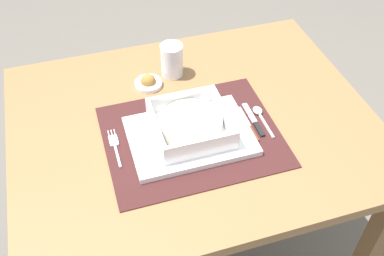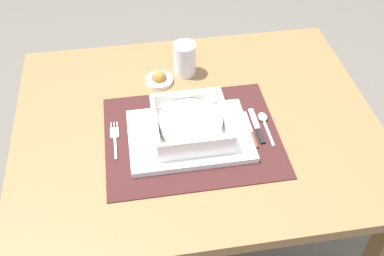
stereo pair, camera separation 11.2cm
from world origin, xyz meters
name	(u,v)px [view 1 (the left image)]	position (x,y,z in m)	size (l,w,h in m)	color
dining_table	(193,148)	(0.00, 0.00, 0.63)	(0.94, 0.75, 0.73)	brown
placemat	(192,136)	(-0.02, -0.05, 0.73)	(0.43, 0.35, 0.00)	#381919
serving_plate	(190,136)	(-0.03, -0.06, 0.74)	(0.30, 0.22, 0.02)	white
porridge_bowl	(191,125)	(-0.02, -0.05, 0.77)	(0.18, 0.18, 0.06)	white
fork	(115,145)	(-0.21, -0.03, 0.74)	(0.02, 0.13, 0.00)	silver
spoon	(259,114)	(0.17, -0.03, 0.74)	(0.02, 0.12, 0.01)	silver
butter_knife	(255,122)	(0.15, -0.06, 0.74)	(0.01, 0.13, 0.01)	black
bread_knife	(248,126)	(0.13, -0.07, 0.74)	(0.01, 0.13, 0.01)	#59331E
drinking_glass	(171,61)	(0.00, 0.21, 0.78)	(0.06, 0.06, 0.10)	white
condiment_saucer	(148,83)	(-0.08, 0.18, 0.74)	(0.08, 0.08, 0.04)	white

